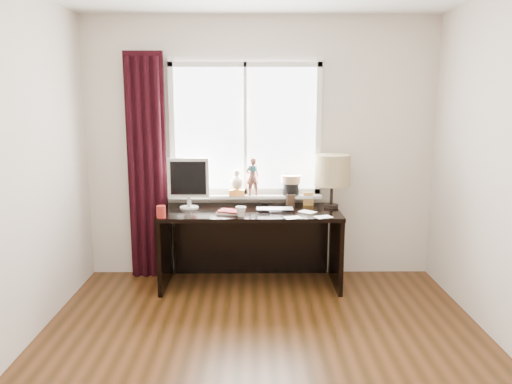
{
  "coord_description": "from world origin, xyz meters",
  "views": [
    {
      "loc": [
        -0.08,
        -3.01,
        1.81
      ],
      "look_at": [
        -0.05,
        1.25,
        1.0
      ],
      "focal_mm": 35.0,
      "sensor_mm": 36.0,
      "label": 1
    }
  ],
  "objects_px": {
    "laptop": "(275,209)",
    "red_cup": "(161,212)",
    "monitor": "(188,180)",
    "mug": "(241,211)",
    "table_lamp": "(332,171)",
    "desk": "(251,232)"
  },
  "relations": [
    {
      "from": "red_cup",
      "to": "mug",
      "type": "bearing_deg",
      "value": 3.29
    },
    {
      "from": "monitor",
      "to": "mug",
      "type": "bearing_deg",
      "value": -33.61
    },
    {
      "from": "monitor",
      "to": "table_lamp",
      "type": "distance_m",
      "value": 1.39
    },
    {
      "from": "mug",
      "to": "red_cup",
      "type": "height_order",
      "value": "red_cup"
    },
    {
      "from": "red_cup",
      "to": "monitor",
      "type": "relative_size",
      "value": 0.22
    },
    {
      "from": "laptop",
      "to": "mug",
      "type": "relative_size",
      "value": 3.59
    },
    {
      "from": "mug",
      "to": "laptop",
      "type": "bearing_deg",
      "value": 34.71
    },
    {
      "from": "mug",
      "to": "desk",
      "type": "height_order",
      "value": "mug"
    },
    {
      "from": "monitor",
      "to": "table_lamp",
      "type": "xyz_separation_m",
      "value": [
        1.39,
        0.03,
        0.09
      ]
    },
    {
      "from": "laptop",
      "to": "red_cup",
      "type": "bearing_deg",
      "value": -165.67
    },
    {
      "from": "mug",
      "to": "red_cup",
      "type": "relative_size",
      "value": 0.89
    },
    {
      "from": "red_cup",
      "to": "table_lamp",
      "type": "xyz_separation_m",
      "value": [
        1.59,
        0.41,
        0.31
      ]
    },
    {
      "from": "red_cup",
      "to": "desk",
      "type": "distance_m",
      "value": 0.94
    },
    {
      "from": "table_lamp",
      "to": "mug",
      "type": "bearing_deg",
      "value": -157.23
    },
    {
      "from": "laptop",
      "to": "table_lamp",
      "type": "distance_m",
      "value": 0.67
    },
    {
      "from": "red_cup",
      "to": "table_lamp",
      "type": "distance_m",
      "value": 1.67
    },
    {
      "from": "mug",
      "to": "desk",
      "type": "bearing_deg",
      "value": 75.9
    },
    {
      "from": "laptop",
      "to": "red_cup",
      "type": "relative_size",
      "value": 3.2
    },
    {
      "from": "laptop",
      "to": "monitor",
      "type": "xyz_separation_m",
      "value": [
        -0.83,
        0.12,
        0.26
      ]
    },
    {
      "from": "mug",
      "to": "table_lamp",
      "type": "bearing_deg",
      "value": 22.77
    },
    {
      "from": "desk",
      "to": "monitor",
      "type": "bearing_deg",
      "value": -179.87
    },
    {
      "from": "red_cup",
      "to": "laptop",
      "type": "bearing_deg",
      "value": 14.25
    }
  ]
}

